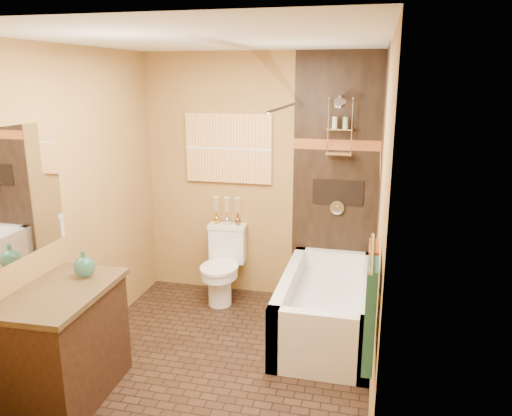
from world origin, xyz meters
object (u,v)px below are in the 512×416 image
(sunset_painting, at_px, (228,148))
(vanity, at_px, (65,344))
(bathtub, at_px, (327,311))
(toilet, at_px, (223,265))

(sunset_painting, bearing_deg, vanity, -106.26)
(bathtub, distance_m, toilet, 1.22)
(bathtub, height_order, toilet, toilet)
(bathtub, xyz_separation_m, toilet, (-1.12, 0.47, 0.17))
(sunset_painting, xyz_separation_m, toilet, (0.00, -0.26, -1.16))
(bathtub, relative_size, vanity, 1.55)
(toilet, height_order, vanity, vanity)
(toilet, bearing_deg, vanity, -112.40)
(bathtub, bearing_deg, vanity, -141.85)
(toilet, bearing_deg, bathtub, -26.68)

